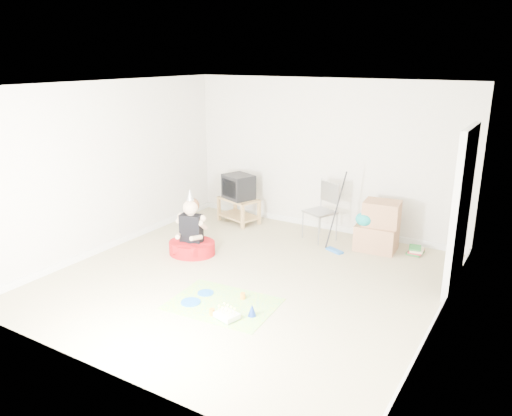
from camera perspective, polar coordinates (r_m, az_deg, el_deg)
The scene contains 16 objects.
ground at distance 6.94m, azimuth -1.01°, elevation -8.09°, with size 5.00×5.00×0.00m, color tan.
doorway_recess at distance 6.85m, azimuth 22.52°, elevation -0.58°, with size 0.02×0.90×2.05m, color black.
tv_stand at distance 9.14m, azimuth -1.98°, elevation -0.01°, with size 0.83×0.64×0.46m.
crt_tv at distance 9.03m, azimuth -2.01°, elevation 2.45°, with size 0.51×0.42×0.44m, color black.
folding_chair at distance 8.28m, azimuth 7.33°, elevation -0.43°, with size 0.59×0.57×0.99m.
cardboard_boxes at distance 8.03m, azimuth 13.76°, elevation -2.10°, with size 0.67×0.54×0.79m.
floor_mop at distance 7.86m, azimuth 9.04°, elevation -3.17°, with size 0.32×0.38×1.22m.
book_pile at distance 8.14m, azimuth 17.86°, elevation -4.63°, with size 0.23×0.29×0.12m.
seated_woman at distance 7.75m, azimuth -7.35°, elevation -3.64°, with size 0.88×0.88×1.04m.
party_mat at distance 6.29m, azimuth -3.83°, elevation -10.88°, with size 1.30×0.94×0.01m, color #DE2E6E.
birthday_cake at distance 5.96m, azimuth -3.35°, elevation -12.21°, with size 0.30×0.26×0.13m.
blue_plate_near at distance 6.56m, azimuth -5.78°, elevation -9.63°, with size 0.21×0.21×0.01m, color blue.
blue_plate_far at distance 6.35m, azimuth -7.48°, elevation -10.62°, with size 0.25×0.25×0.01m, color blue.
orange_cup_near at distance 6.38m, azimuth -1.52°, elevation -10.02°, with size 0.07×0.07×0.08m, color orange.
orange_cup_far at distance 6.04m, azimuth -5.05°, elevation -11.75°, with size 0.07×0.07×0.07m, color orange.
blue_party_hat at distance 5.98m, azimuth -0.46°, elevation -11.57°, with size 0.10×0.10×0.15m, color #1A40B7.
Camera 1 is at (3.34, -5.32, 2.94)m, focal length 35.00 mm.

